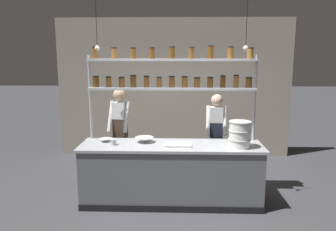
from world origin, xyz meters
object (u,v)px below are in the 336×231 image
Objects in this scene: spice_shelf_unit at (172,78)px; serving_cup_front at (114,142)px; chef_center at (216,133)px; prep_bowl_center_front at (106,140)px; container_stack at (240,134)px; cutting_board at (178,145)px; chef_left at (120,129)px; prep_bowl_near_left at (144,140)px.

serving_cup_front is at bearing -155.52° from spice_shelf_unit.
spice_shelf_unit reaches higher than chef_center.
chef_center is at bearing 21.81° from prep_bowl_center_front.
chef_center is 1.93m from prep_bowl_center_front.
container_stack is 0.97× the size of cutting_board.
prep_bowl_center_front is (-1.13, 0.18, 0.01)m from cutting_board.
serving_cup_front is (-0.87, -0.40, -0.94)m from spice_shelf_unit.
chef_left is at bearing 154.90° from container_stack.
serving_cup_front is (-1.63, -0.91, 0.06)m from chef_center.
chef_left is 1.30m from cutting_board.
chef_left is at bearing 79.77° from prep_bowl_center_front.
spice_shelf_unit is at bearing -142.15° from chef_center.
prep_bowl_near_left is at bearing -41.15° from chef_left.
serving_cup_front is (-1.86, 0.07, -0.15)m from container_stack.
chef_left is 0.83m from serving_cup_front.
spice_shelf_unit is at bearing 11.28° from prep_bowl_center_front.
chef_center reaches higher than prep_bowl_near_left.
chef_center is at bearing 29.10° from serving_cup_front.
prep_bowl_center_front is (-0.61, 0.02, -0.01)m from prep_bowl_near_left.
chef_left is 8.93× the size of prep_bowl_center_front.
chef_center is at bearing 14.59° from chef_left.
prep_bowl_near_left is at bearing 21.59° from serving_cup_front.
prep_bowl_center_front is 0.25m from serving_cup_front.
chef_center is 1.12m from cutting_board.
prep_bowl_near_left is (0.49, -0.65, -0.01)m from chef_left.
prep_bowl_near_left is at bearing -1.43° from prep_bowl_center_front.
cutting_board is 1.38× the size of prep_bowl_near_left.
serving_cup_front is at bearing -158.41° from prep_bowl_near_left.
container_stack reaches higher than prep_bowl_near_left.
spice_shelf_unit is 1.06m from prep_bowl_near_left.
spice_shelf_unit is 6.59× the size of cutting_board.
container_stack is at bearing -7.30° from prep_bowl_center_front.
container_stack is at bearing -72.95° from chef_center.
cutting_board is 4.75× the size of serving_cup_front.
cutting_board is 0.55m from prep_bowl_near_left.
spice_shelf_unit is 1.56× the size of chef_left.
container_stack is 1.34× the size of prep_bowl_near_left.
prep_bowl_center_front is at bearing 170.76° from cutting_board.
container_stack is 1.45m from prep_bowl_near_left.
cutting_board is at bearing 175.17° from container_stack.
cutting_board is 1.14m from prep_bowl_center_front.
spice_shelf_unit reaches higher than prep_bowl_center_front.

